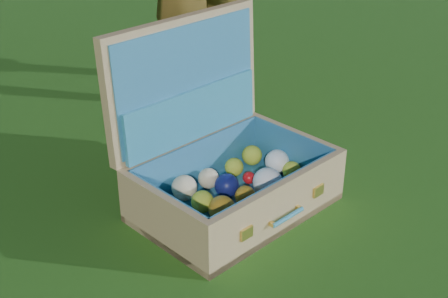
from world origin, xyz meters
TOP-DOWN VIEW (x-y plane):
  - ground at (0.00, 0.00)m, footprint 60.00×60.00m
  - suitcase at (0.04, 0.25)m, footprint 0.65×0.57m

SIDE VIEW (x-z plane):
  - ground at x=0.00m, z-range 0.00..0.00m
  - suitcase at x=0.04m, z-range -0.12..0.41m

